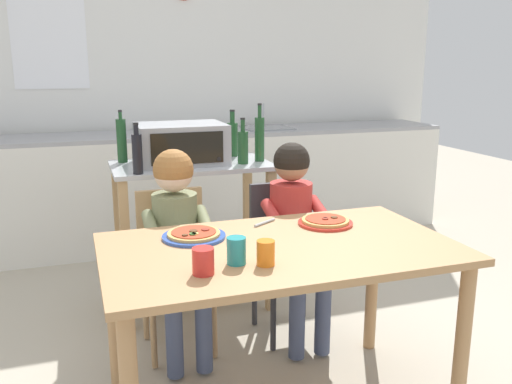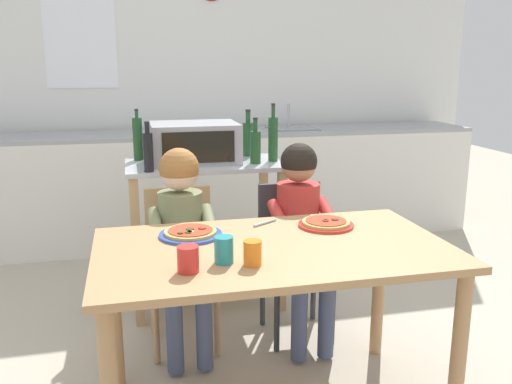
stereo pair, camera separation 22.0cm
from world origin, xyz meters
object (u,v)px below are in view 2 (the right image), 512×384
Objects in this scene: dining_chair_right at (294,248)px; child_in_red_shirt at (301,221)px; dining_chair_left at (181,255)px; bottle_slim_sauce at (273,138)px; child_in_olive_shirt at (182,226)px; pizza_plate_blue_rimmed at (190,233)px; dining_table at (273,270)px; serving_spoon at (265,223)px; bottle_brown_beer at (255,146)px; drinking_cup_orange at (253,253)px; kitchen_island_cart at (205,212)px; bottle_clear_vinegar at (148,151)px; pizza_plate_red_rimmed at (326,223)px; drinking_cup_red at (188,259)px; drinking_cup_teal at (224,250)px; toaster_oven at (195,143)px; bottle_squat_spirits at (248,138)px; bottle_dark_olive_oil at (138,138)px.

dining_chair_right is 0.22m from child_in_red_shirt.
bottle_slim_sauce is at bearing 33.54° from dining_chair_left.
pizza_plate_blue_rimmed is at bearing -89.99° from child_in_olive_shirt.
dining_table is 10.01× the size of serving_spoon.
bottle_brown_beer reaches higher than child_in_red_shirt.
child_in_red_shirt is at bearing 60.06° from drinking_cup_orange.
bottle_clear_vinegar reaches higher than kitchen_island_cart.
dining_chair_right is 5.79× the size of serving_spoon.
dining_chair_right is (0.12, -0.38, -0.50)m from bottle_brown_beer.
dining_chair_left reaches higher than serving_spoon.
drinking_cup_red is at bearing -148.67° from pizza_plate_red_rimmed.
drinking_cup_teal is 0.15m from drinking_cup_red.
toaster_oven is 1.73× the size of bottle_squat_spirits.
bottle_squat_spirits is 0.84m from child_in_red_shirt.
bottle_squat_spirits is 3.09× the size of drinking_cup_red.
bottle_slim_sauce is 0.81m from bottle_dark_olive_oil.
bottle_squat_spirits is at bearing 29.27° from kitchen_island_cart.
toaster_oven is at bearing 132.17° from dining_chair_right.
toaster_oven reaches higher than dining_chair_left.
bottle_slim_sauce is 0.24× the size of dining_table.
serving_spoon is (0.48, -0.64, -0.25)m from bottle_clear_vinegar.
child_in_olive_shirt is 0.79m from drinking_cup_red.
drinking_cup_orange is at bearing -124.48° from dining_table.
child_in_red_shirt is at bearing -82.17° from bottle_squat_spirits.
dining_chair_left is 0.96m from drinking_cup_orange.
serving_spoon is at bearing -77.03° from toaster_oven.
child_in_red_shirt reaches higher than dining_chair_right.
kitchen_island_cart is 0.60m from bottle_slim_sauce.
kitchen_island_cart reaches higher than dining_table.
child_in_olive_shirt is (0.00, -0.12, 0.19)m from dining_chair_left.
drinking_cup_orange is at bearing -101.93° from bottle_squat_spirits.
drinking_cup_teal is 1.06× the size of drinking_cup_red.
child_in_red_shirt is at bearing -2.96° from child_in_olive_shirt.
drinking_cup_teal reaches higher than dining_table.
dining_table is at bearing -104.89° from bottle_slim_sauce.
toaster_oven reaches higher than kitchen_island_cart.
dining_table is 0.75m from dining_chair_right.
drinking_cup_teal reaches higher than drinking_cup_red.
drinking_cup_red is 0.67× the size of serving_spoon.
child_in_olive_shirt is 0.39m from pizza_plate_blue_rimmed.
kitchen_island_cart is 9.93× the size of drinking_cup_orange.
bottle_dark_olive_oil is 0.38× the size of dining_chair_right.
drinking_cup_teal is (0.08, -0.34, 0.04)m from pizza_plate_blue_rimmed.
bottle_brown_beer is 1.27m from drinking_cup_teal.
toaster_oven is 1.02m from pizza_plate_blue_rimmed.
kitchen_island_cart is 0.60m from bottle_dark_olive_oil.
bottle_squat_spirits is at bearing 56.08° from child_in_olive_shirt.
child_in_red_shirt is 0.37m from serving_spoon.
drinking_cup_teal reaches higher than serving_spoon.
drinking_cup_teal is (0.26, -1.46, -0.22)m from bottle_dark_olive_oil.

